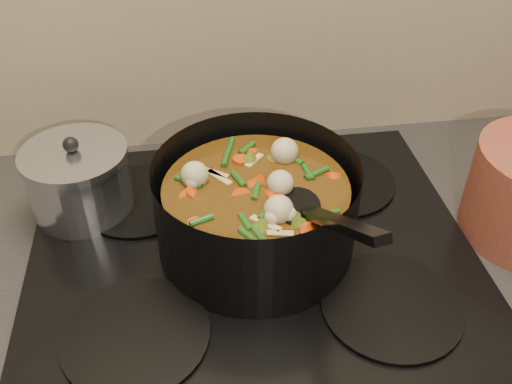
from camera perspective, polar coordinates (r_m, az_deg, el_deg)
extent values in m
cube|color=black|center=(0.84, -0.37, -7.88)|extent=(2.64, 0.64, 0.05)
cube|color=black|center=(0.82, -0.38, -6.18)|extent=(0.62, 0.54, 0.02)
cylinder|color=black|center=(0.72, -11.95, -13.81)|extent=(0.18, 0.18, 0.01)
cylinder|color=black|center=(0.76, 13.39, -10.96)|extent=(0.18, 0.18, 0.01)
cylinder|color=black|center=(0.91, -11.62, -0.77)|extent=(0.18, 0.18, 0.01)
cylinder|color=black|center=(0.93, 8.28, 1.01)|extent=(0.18, 0.18, 0.01)
cylinder|color=black|center=(0.77, 0.00, -1.53)|extent=(0.28, 0.28, 0.14)
cylinder|color=black|center=(0.81, 0.00, -4.97)|extent=(0.27, 0.27, 0.01)
cylinder|color=#4E340D|center=(0.78, 0.00, -2.17)|extent=(0.25, 0.25, 0.10)
cylinder|color=#CD4209|center=(0.76, 2.75, 0.63)|extent=(0.03, 0.03, 0.02)
cylinder|color=#CD4209|center=(0.80, 2.56, 2.82)|extent=(0.04, 0.04, 0.02)
cylinder|color=#CD4209|center=(0.82, -1.81, 4.26)|extent=(0.04, 0.04, 0.02)
cylinder|color=#CD4209|center=(0.77, -3.44, 1.37)|extent=(0.03, 0.03, 0.02)
cylinder|color=#CD4209|center=(0.73, -5.74, -1.18)|extent=(0.04, 0.03, 0.02)
cylinder|color=#CD4209|center=(0.72, -0.86, -1.33)|extent=(0.04, 0.04, 0.02)
cylinder|color=#CD4209|center=(0.71, 2.77, -2.40)|extent=(0.03, 0.04, 0.02)
cylinder|color=#CD4209|center=(0.74, 7.16, -0.36)|extent=(0.03, 0.03, 0.02)
cylinder|color=#CD4209|center=(0.78, 2.90, 1.85)|extent=(0.04, 0.04, 0.02)
cylinder|color=#CD4209|center=(0.82, 0.17, 3.84)|extent=(0.04, 0.04, 0.02)
cylinder|color=#CD4209|center=(0.77, -2.00, 1.52)|extent=(0.03, 0.03, 0.02)
cylinder|color=#CD4209|center=(0.75, -4.98, 0.05)|extent=(0.04, 0.04, 0.02)
cylinder|color=#CD4209|center=(0.69, -4.47, -3.55)|extent=(0.04, 0.04, 0.02)
sphere|color=#C8B98D|center=(0.75, 4.34, 1.50)|extent=(0.04, 0.04, 0.04)
sphere|color=#C8B98D|center=(0.78, -2.07, 3.34)|extent=(0.04, 0.04, 0.04)
sphere|color=#C8B98D|center=(0.71, -2.95, -1.06)|extent=(0.04, 0.04, 0.04)
sphere|color=#C8B98D|center=(0.73, 4.29, 0.27)|extent=(0.04, 0.04, 0.04)
cone|color=olive|center=(0.69, 2.00, -2.96)|extent=(0.04, 0.04, 0.03)
cone|color=olive|center=(0.77, 5.44, 2.11)|extent=(0.04, 0.04, 0.03)
cone|color=olive|center=(0.80, -2.30, 3.94)|extent=(0.04, 0.04, 0.03)
cone|color=olive|center=(0.72, -5.54, -0.92)|extent=(0.04, 0.04, 0.03)
cone|color=olive|center=(0.70, 3.30, -2.56)|extent=(0.04, 0.04, 0.03)
cylinder|color=#1E5619|center=(0.77, 1.84, 2.23)|extent=(0.01, 0.04, 0.01)
cylinder|color=#1E5619|center=(0.82, -0.99, 4.68)|extent=(0.03, 0.03, 0.01)
cylinder|color=#1E5619|center=(0.79, -4.52, 2.73)|extent=(0.04, 0.02, 0.01)
cylinder|color=#1E5619|center=(0.74, -4.52, 0.27)|extent=(0.02, 0.04, 0.01)
cylinder|color=#1E5619|center=(0.72, -1.94, -0.94)|extent=(0.02, 0.04, 0.01)
cylinder|color=#1E5619|center=(0.68, 1.31, -4.11)|extent=(0.04, 0.02, 0.01)
cylinder|color=#1E5619|center=(0.72, 5.01, -1.47)|extent=(0.03, 0.03, 0.01)
cylinder|color=#1E5619|center=(0.76, 4.42, 1.18)|extent=(0.01, 0.04, 0.01)
cylinder|color=#1E5619|center=(0.78, 1.77, 2.26)|extent=(0.03, 0.03, 0.01)
cylinder|color=#1E5619|center=(0.82, -1.17, 4.66)|extent=(0.04, 0.02, 0.01)
cylinder|color=#1E5619|center=(0.78, -4.62, 2.65)|extent=(0.02, 0.04, 0.01)
cylinder|color=#1E5619|center=(0.74, -4.51, 0.19)|extent=(0.02, 0.04, 0.01)
cylinder|color=#1E5619|center=(0.72, -1.87, -0.98)|extent=(0.04, 0.02, 0.01)
cylinder|color=#1E5619|center=(0.68, 1.53, -4.08)|extent=(0.03, 0.03, 0.01)
cylinder|color=#1E5619|center=(0.72, 5.10, -1.38)|extent=(0.01, 0.04, 0.01)
cube|color=tan|center=(0.74, -5.12, -0.14)|extent=(0.04, 0.01, 0.00)
cube|color=tan|center=(0.70, 1.71, -2.57)|extent=(0.02, 0.04, 0.00)
cube|color=tan|center=(0.77, 4.73, 1.79)|extent=(0.04, 0.03, 0.00)
cube|color=tan|center=(0.80, -2.01, 3.41)|extent=(0.04, 0.03, 0.00)
cube|color=tan|center=(0.73, -4.77, -0.84)|extent=(0.03, 0.04, 0.00)
ellipsoid|color=black|center=(0.72, 4.21, -1.53)|extent=(0.07, 0.09, 0.01)
cube|color=black|center=(0.63, 8.47, -3.18)|extent=(0.05, 0.16, 0.10)
cylinder|color=silver|center=(0.89, -17.19, 0.85)|extent=(0.15, 0.15, 0.09)
cylinder|color=silver|center=(0.86, -17.83, 3.61)|extent=(0.15, 0.15, 0.01)
sphere|color=black|center=(0.85, -18.05, 4.54)|extent=(0.02, 0.02, 0.02)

